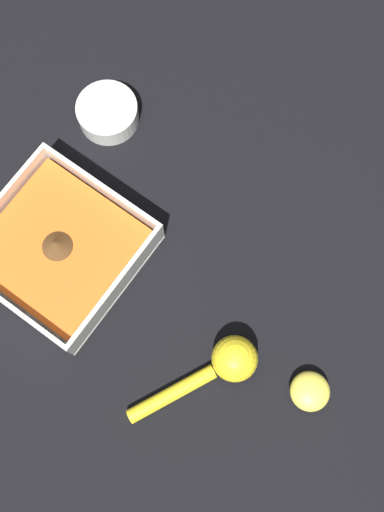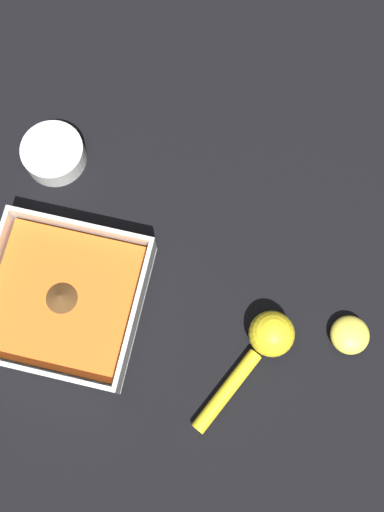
# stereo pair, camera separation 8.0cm
# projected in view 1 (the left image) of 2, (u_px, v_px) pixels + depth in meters

# --- Properties ---
(ground_plane) EXTENTS (4.00, 4.00, 0.00)m
(ground_plane) POSITION_uv_depth(u_px,v_px,m) (84.00, 233.00, 0.84)
(ground_plane) COLOR black
(square_dish) EXTENTS (0.20, 0.20, 0.06)m
(square_dish) POSITION_uv_depth(u_px,v_px,m) (60.00, 249.00, 0.82)
(square_dish) COLOR silver
(square_dish) RESTS_ON ground_plane
(spice_bowl) EXTENTS (0.09, 0.09, 0.03)m
(spice_bowl) POSITION_uv_depth(u_px,v_px,m) (108.00, 113.00, 0.87)
(spice_bowl) COLOR silver
(spice_bowl) RESTS_ON ground_plane
(lemon_squeezer) EXTENTS (0.11, 0.17, 0.06)m
(lemon_squeezer) POSITION_uv_depth(u_px,v_px,m) (224.00, 365.00, 0.77)
(lemon_squeezer) COLOR yellow
(lemon_squeezer) RESTS_ON ground_plane
(lemon_half) EXTENTS (0.05, 0.05, 0.03)m
(lemon_half) POSITION_uv_depth(u_px,v_px,m) (310.00, 391.00, 0.77)
(lemon_half) COLOR #EFDB4C
(lemon_half) RESTS_ON ground_plane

